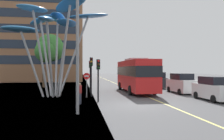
# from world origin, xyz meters

# --- Properties ---
(ground) EXTENTS (120.00, 240.00, 0.10)m
(ground) POSITION_xyz_m (-0.68, 0.00, -0.05)
(ground) COLOR #4C4C4F
(red_bus) EXTENTS (2.79, 10.38, 3.77)m
(red_bus) POSITION_xyz_m (2.05, 9.02, 2.06)
(red_bus) COLOR red
(red_bus) RESTS_ON ground
(leaf_sculpture) EXTENTS (9.94, 9.11, 8.71)m
(leaf_sculpture) POSITION_xyz_m (-6.63, 6.04, 6.79)
(leaf_sculpture) COLOR #9EA0A5
(leaf_sculpture) RESTS_ON ground
(traffic_light_kerb_near) EXTENTS (0.28, 0.42, 3.36)m
(traffic_light_kerb_near) POSITION_xyz_m (-2.70, 2.08, 2.44)
(traffic_light_kerb_near) COLOR black
(traffic_light_kerb_near) RESTS_ON ground
(traffic_light_kerb_far) EXTENTS (0.28, 0.42, 3.69)m
(traffic_light_kerb_far) POSITION_xyz_m (-3.08, 5.59, 2.67)
(traffic_light_kerb_far) COLOR black
(traffic_light_kerb_far) RESTS_ON ground
(traffic_light_island_mid) EXTENTS (0.28, 0.42, 3.53)m
(traffic_light_island_mid) POSITION_xyz_m (-3.01, 9.73, 2.56)
(traffic_light_island_mid) COLOR black
(traffic_light_island_mid) RESTS_ON ground
(car_parked_near) EXTENTS (1.98, 4.30, 1.97)m
(car_parked_near) POSITION_xyz_m (6.92, 1.65, 0.94)
(car_parked_near) COLOR silver
(car_parked_near) RESTS_ON ground
(car_parked_mid) EXTENTS (1.96, 4.59, 2.12)m
(car_parked_mid) POSITION_xyz_m (6.74, 7.44, 1.01)
(car_parked_mid) COLOR silver
(car_parked_mid) RESTS_ON ground
(car_parked_far) EXTENTS (2.02, 3.90, 2.16)m
(car_parked_far) POSITION_xyz_m (6.30, 14.14, 1.01)
(car_parked_far) COLOR black
(car_parked_far) RESTS_ON ground
(car_side_street) EXTENTS (1.99, 4.57, 2.18)m
(car_side_street) POSITION_xyz_m (6.51, 20.77, 1.02)
(car_side_street) COLOR silver
(car_side_street) RESTS_ON ground
(car_far_side) EXTENTS (2.05, 3.88, 1.96)m
(car_far_side) POSITION_xyz_m (6.84, 26.80, 0.93)
(car_far_side) COLOR silver
(car_far_side) RESTS_ON ground
(street_lamp) EXTENTS (1.88, 0.44, 7.87)m
(street_lamp) POSITION_xyz_m (-3.84, -2.61, 5.02)
(street_lamp) COLOR gray
(street_lamp) RESTS_ON ground
(tree_pavement_near) EXTENTS (4.18, 4.54, 7.76)m
(tree_pavement_near) POSITION_xyz_m (-8.49, 18.38, 5.47)
(tree_pavement_near) COLOR brown
(tree_pavement_near) RESTS_ON ground
(pedestrian) EXTENTS (0.34, 0.34, 1.58)m
(pedestrian) POSITION_xyz_m (-4.16, 1.17, 0.79)
(pedestrian) COLOR #2D3342
(pedestrian) RESTS_ON ground
(no_entry_sign) EXTENTS (0.60, 0.12, 2.26)m
(no_entry_sign) POSITION_xyz_m (-3.53, 4.93, 1.51)
(no_entry_sign) COLOR gray
(no_entry_sign) RESTS_ON ground
(backdrop_building) EXTENTS (20.66, 14.46, 24.08)m
(backdrop_building) POSITION_xyz_m (-13.99, 37.00, 12.04)
(backdrop_building) COLOR #8E6042
(backdrop_building) RESTS_ON ground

